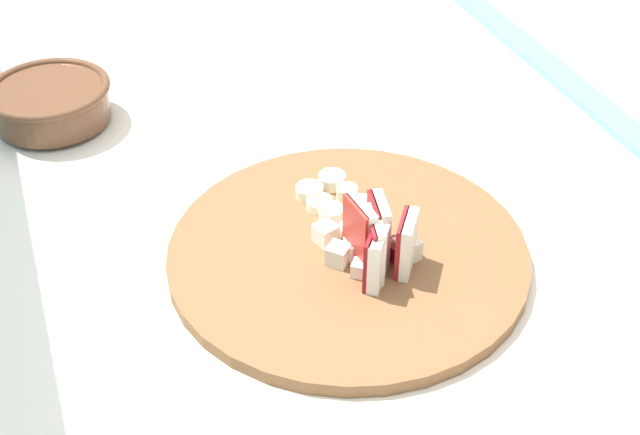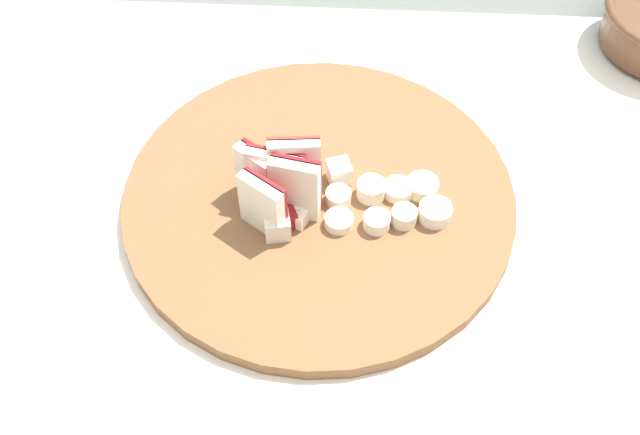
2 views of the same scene
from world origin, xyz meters
name	(u,v)px [view 1 (image 1 of 2)]	position (x,y,z in m)	size (l,w,h in m)	color
cutting_board	(348,254)	(-0.05, -0.02, 0.88)	(0.36, 0.36, 0.01)	brown
apple_wedge_fan	(378,241)	(-0.09, -0.03, 0.92)	(0.08, 0.07, 0.07)	maroon
apple_dice_pile	(367,249)	(-0.07, -0.03, 0.90)	(0.08, 0.10, 0.02)	#EFE5CC
banana_slice_rows	(337,202)	(0.01, -0.03, 0.90)	(0.11, 0.07, 0.02)	#F4EAC6
ceramic_bowl	(51,101)	(0.31, 0.22, 0.91)	(0.15, 0.15, 0.05)	brown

